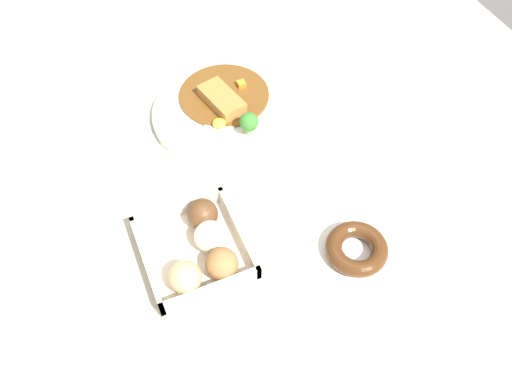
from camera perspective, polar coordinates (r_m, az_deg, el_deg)
ground_plane at (r=0.96m, az=-4.09°, el=1.20°), size 1.60×1.60×0.00m
curry_plate at (r=1.06m, az=-3.48°, el=9.01°), size 0.29×0.29×0.07m
donut_box at (r=0.85m, az=-6.19°, el=-6.30°), size 0.17×0.17×0.07m
chocolate_ring_donut at (r=0.88m, az=11.04°, el=-6.21°), size 0.15×0.15×0.03m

